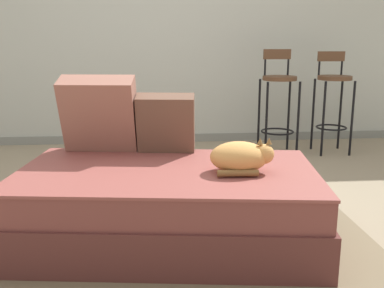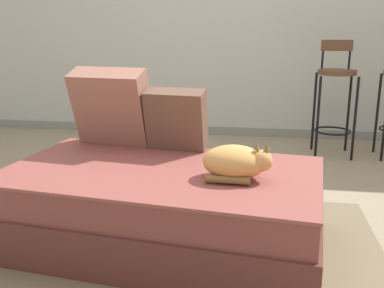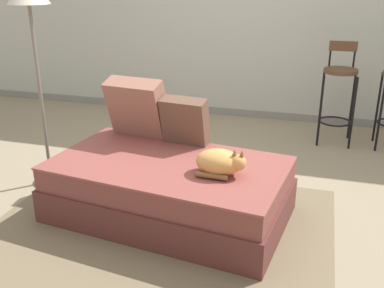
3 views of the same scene
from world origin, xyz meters
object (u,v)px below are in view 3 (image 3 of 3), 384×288
object	(u,v)px
throw_pillow_corner	(137,107)
floor_lamp	(30,10)
bar_stool_near_window	(339,87)
throw_pillow_middle	(185,121)
couch	(169,189)
cat	(221,162)

from	to	relation	value
throw_pillow_corner	floor_lamp	size ratio (longest dim) A/B	0.29
throw_pillow_corner	bar_stool_near_window	xyz separation A→B (m)	(1.61, 1.54, -0.08)
throw_pillow_corner	throw_pillow_middle	size ratio (longest dim) A/B	1.30
couch	throw_pillow_corner	distance (m)	0.77
throw_pillow_middle	cat	distance (m)	0.63
couch	throw_pillow_middle	distance (m)	0.57
throw_pillow_corner	throw_pillow_middle	xyz separation A→B (m)	(0.42, -0.05, -0.06)
couch	floor_lamp	xyz separation A→B (m)	(-1.18, 0.25, 1.23)
cat	throw_pillow_corner	bearing A→B (deg)	146.94
throw_pillow_corner	cat	bearing A→B (deg)	-33.06
throw_pillow_corner	cat	xyz separation A→B (m)	(0.82, -0.54, -0.16)
throw_pillow_middle	bar_stool_near_window	size ratio (longest dim) A/B	0.37
throw_pillow_middle	bar_stool_near_window	world-z (taller)	bar_stool_near_window
couch	throw_pillow_corner	size ratio (longest dim) A/B	3.60
couch	floor_lamp	bearing A→B (deg)	168.03
bar_stool_near_window	throw_pillow_corner	bearing A→B (deg)	-136.31
throw_pillow_corner	throw_pillow_middle	world-z (taller)	throw_pillow_corner
cat	floor_lamp	world-z (taller)	floor_lamp
throw_pillow_corner	throw_pillow_middle	distance (m)	0.43
throw_pillow_corner	bar_stool_near_window	size ratio (longest dim) A/B	0.48
throw_pillow_corner	floor_lamp	world-z (taller)	floor_lamp
throw_pillow_middle	floor_lamp	distance (m)	1.45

